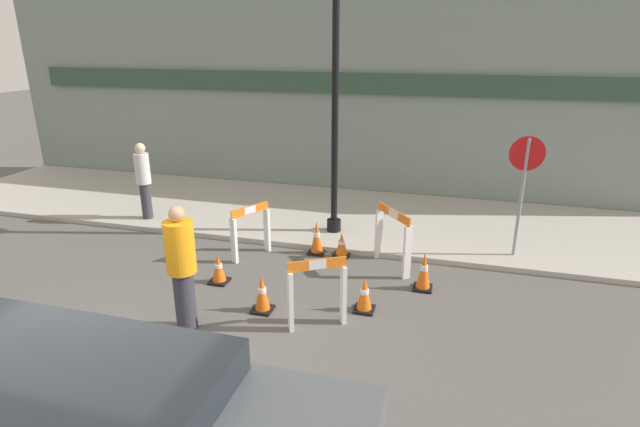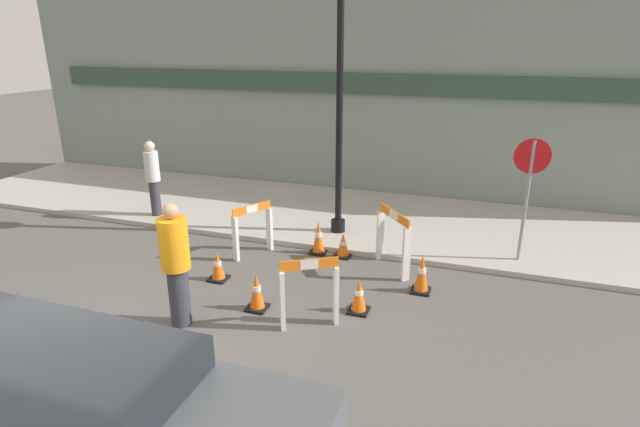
# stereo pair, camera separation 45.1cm
# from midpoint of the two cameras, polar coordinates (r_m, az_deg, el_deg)

# --- Properties ---
(ground_plane) EXTENTS (60.00, 60.00, 0.00)m
(ground_plane) POSITION_cam_midpoint_polar(r_m,az_deg,el_deg) (6.52, -20.73, -18.04)
(ground_plane) COLOR #565451
(sidewalk_slab) EXTENTS (18.00, 3.89, 0.10)m
(sidewalk_slab) POSITION_cam_midpoint_polar(r_m,az_deg,el_deg) (11.54, -0.57, 0.24)
(sidewalk_slab) COLOR #ADA89E
(sidewalk_slab) RESTS_ON ground_plane
(storefront_facade) EXTENTS (18.00, 0.22, 5.50)m
(storefront_facade) POSITION_cam_midpoint_polar(r_m,az_deg,el_deg) (12.86, 2.47, 14.54)
(storefront_facade) COLOR gray
(storefront_facade) RESTS_ON ground_plane
(streetlamp_post) EXTENTS (0.44, 0.44, 4.85)m
(streetlamp_post) POSITION_cam_midpoint_polar(r_m,az_deg,el_deg) (9.56, 3.70, 15.79)
(streetlamp_post) COLOR black
(streetlamp_post) RESTS_ON sidewalk_slab
(stop_sign) EXTENTS (0.60, 0.09, 2.18)m
(stop_sign) POSITION_cam_midpoint_polar(r_m,az_deg,el_deg) (9.24, 24.09, 3.47)
(stop_sign) COLOR gray
(stop_sign) RESTS_ON sidewalk_slab
(barricade_0) EXTENTS (0.77, 0.53, 1.03)m
(barricade_0) POSITION_cam_midpoint_polar(r_m,az_deg,el_deg) (6.93, 0.67, -8.86)
(barricade_0) COLOR white
(barricade_0) RESTS_ON ground_plane
(barricade_1) EXTENTS (0.73, 0.85, 1.08)m
(barricade_1) POSITION_cam_midpoint_polar(r_m,az_deg,el_deg) (8.70, 9.83, -2.73)
(barricade_1) COLOR white
(barricade_1) RESTS_ON ground_plane
(barricade_2) EXTENTS (0.52, 0.78, 0.99)m
(barricade_2) POSITION_cam_midpoint_polar(r_m,az_deg,el_deg) (9.23, -6.32, -1.69)
(barricade_2) COLOR white
(barricade_2) RESTS_ON ground_plane
(traffic_cone_0) EXTENTS (0.30, 0.30, 0.66)m
(traffic_cone_0) POSITION_cam_midpoint_polar(r_m,az_deg,el_deg) (9.32, 1.21, -2.77)
(traffic_cone_0) COLOR black
(traffic_cone_0) RESTS_ON ground_plane
(traffic_cone_1) EXTENTS (0.30, 0.30, 0.54)m
(traffic_cone_1) POSITION_cam_midpoint_polar(r_m,az_deg,el_deg) (7.45, 6.22, -9.37)
(traffic_cone_1) COLOR black
(traffic_cone_1) RESTS_ON ground_plane
(traffic_cone_2) EXTENTS (0.30, 0.30, 0.59)m
(traffic_cone_2) POSITION_cam_midpoint_polar(r_m,az_deg,el_deg) (7.50, -5.52, -8.94)
(traffic_cone_2) COLOR black
(traffic_cone_2) RESTS_ON ground_plane
(traffic_cone_3) EXTENTS (0.30, 0.30, 0.65)m
(traffic_cone_3) POSITION_cam_midpoint_polar(r_m,az_deg,el_deg) (8.14, 13.13, -6.75)
(traffic_cone_3) COLOR black
(traffic_cone_3) RESTS_ON ground_plane
(traffic_cone_4) EXTENTS (0.30, 0.30, 0.52)m
(traffic_cone_4) POSITION_cam_midpoint_polar(r_m,az_deg,el_deg) (8.47, -10.11, -5.98)
(traffic_cone_4) COLOR black
(traffic_cone_4) RESTS_ON ground_plane
(traffic_cone_5) EXTENTS (0.30, 0.30, 0.46)m
(traffic_cone_5) POSITION_cam_midpoint_polar(r_m,az_deg,el_deg) (9.24, 4.04, -3.69)
(traffic_cone_5) COLOR black
(traffic_cone_5) RESTS_ON ground_plane
(person_worker) EXTENTS (0.55, 0.55, 1.80)m
(person_worker) POSITION_cam_midpoint_polar(r_m,az_deg,el_deg) (7.02, -14.40, -5.41)
(person_worker) COLOR #33333D
(person_worker) RESTS_ON ground_plane
(person_pedestrian) EXTENTS (0.43, 0.43, 1.66)m
(person_pedestrian) POSITION_cam_midpoint_polar(r_m,az_deg,el_deg) (11.42, -17.51, 4.16)
(person_pedestrian) COLOR #33333D
(person_pedestrian) RESTS_ON sidewalk_slab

